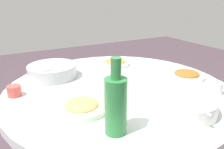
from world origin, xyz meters
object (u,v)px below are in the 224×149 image
green_bottle (116,104)px  tea_cup_far (14,91)px  dish_stirfry (187,75)px  dish_tofu_braise (115,63)px  soup_bowl (181,104)px  round_dining_table (117,105)px  rice_bowl (52,71)px  tea_cup_near (215,88)px  dish_shrimp (81,106)px

green_bottle → tea_cup_far: (-0.49, -0.29, -0.09)m
dish_stirfry → green_bottle: bearing=-67.2°
dish_tofu_braise → tea_cup_far: tea_cup_far is taller
dish_stirfry → soup_bowl: bearing=-49.6°
round_dining_table → dish_stirfry: bearing=77.6°
rice_bowl → tea_cup_near: size_ratio=3.93×
round_dining_table → tea_cup_far: tea_cup_far is taller
soup_bowl → tea_cup_far: (-0.49, -0.61, -0.01)m
tea_cup_far → dish_stirfry: bearing=76.2°
dish_tofu_braise → rice_bowl: bearing=-86.9°
dish_tofu_braise → dish_shrimp: bearing=-42.2°
rice_bowl → dish_stirfry: bearing=60.5°
dish_tofu_braise → green_bottle: bearing=-29.1°
dish_tofu_braise → green_bottle: size_ratio=0.69×
green_bottle → tea_cup_far: bearing=-149.6°
tea_cup_near → tea_cup_far: (-0.44, -0.88, -0.00)m
green_bottle → tea_cup_near: (-0.05, 0.59, -0.08)m
dish_stirfry → dish_shrimp: same height
tea_cup_near → tea_cup_far: tea_cup_near is taller
soup_bowl → dish_tofu_braise: soup_bowl is taller
round_dining_table → tea_cup_far: bearing=-104.9°
tea_cup_far → tea_cup_near: bearing=63.1°
rice_bowl → round_dining_table: bearing=42.6°
dish_stirfry → tea_cup_far: 0.95m
rice_bowl → dish_stirfry: (0.39, 0.69, -0.02)m
soup_bowl → tea_cup_near: 0.28m
dish_shrimp → tea_cup_near: size_ratio=3.05×
rice_bowl → dish_tofu_braise: 0.44m
green_bottle → tea_cup_near: green_bottle is taller
green_bottle → round_dining_table: bearing=149.0°
round_dining_table → soup_bowl: size_ratio=3.77×
soup_bowl → green_bottle: (-0.00, -0.32, 0.08)m
rice_bowl → dish_tofu_braise: (-0.02, 0.44, -0.02)m
green_bottle → tea_cup_near: 0.60m
dish_tofu_braise → dish_shrimp: (0.48, -0.43, 0.00)m
round_dining_table → dish_stirfry: dish_stirfry is taller
dish_stirfry → dish_tofu_braise: (-0.42, -0.25, -0.00)m
dish_tofu_braise → dish_shrimp: 0.64m
dish_tofu_braise → tea_cup_near: bearing=18.4°
round_dining_table → soup_bowl: (0.36, 0.10, 0.15)m
dish_tofu_braise → green_bottle: (0.68, -0.38, 0.09)m
round_dining_table → dish_shrimp: bearing=-60.2°
rice_bowl → dish_tofu_braise: bearing=93.1°
dish_shrimp → tea_cup_far: bearing=-140.4°
dish_tofu_braise → tea_cup_near: tea_cup_near is taller
dish_tofu_braise → tea_cup_near: 0.67m
green_bottle → tea_cup_near: bearing=94.4°
rice_bowl → green_bottle: 0.66m
round_dining_table → rice_bowl: (-0.30, -0.27, 0.16)m
green_bottle → dish_stirfry: bearing=112.8°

